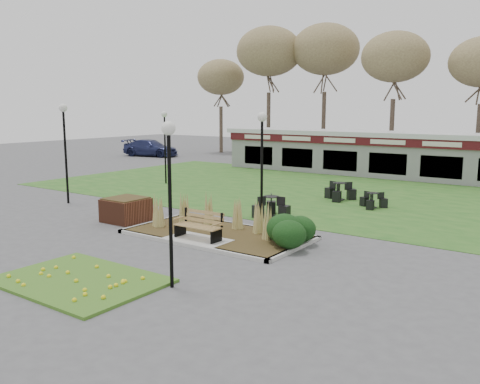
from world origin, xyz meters
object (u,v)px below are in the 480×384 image
Objects in this scene: food_pavilion at (395,154)px; lamp_post_mid_left at (64,131)px; park_bench at (200,225)px; lamp_post_mid_right at (262,144)px; lamp_post_near_left at (169,168)px; bistro_set_b at (271,210)px; bistro_set_c at (339,194)px; bistro_set_d at (373,203)px; car_silver at (267,153)px; car_black at (292,151)px; lamp_post_far_left at (165,131)px; car_blue at (151,148)px; brick_planter at (126,209)px.

food_pavilion is 5.31× the size of lamp_post_mid_left.
lamp_post_mid_right is at bearing 81.12° from park_bench.
lamp_post_near_left is 9.23m from bistro_set_b.
lamp_post_mid_left is 3.00× the size of bistro_set_c.
lamp_post_mid_right is at bearing -109.87° from bistro_set_d.
lamp_post_mid_right is at bearing -152.57° from car_silver.
bistro_set_d is 0.33× the size of car_black.
lamp_post_mid_right is 2.70× the size of bistro_set_b.
lamp_post_near_left is at bearing -84.63° from food_pavilion.
park_bench is 4.76m from bistro_set_b.
car_blue is (-13.04, 11.75, -2.34)m from lamp_post_far_left.
car_blue is (-22.98, 16.00, 0.46)m from bistro_set_b.
car_silver is 0.94× the size of car_black.
lamp_post_mid_left reaches higher than car_black.
car_silver is (-12.53, 4.37, -0.86)m from food_pavilion.
bistro_set_d is (0.40, 12.70, -2.77)m from lamp_post_near_left.
lamp_post_near_left is 13.01m from bistro_set_d.
bistro_set_b is 5.22m from bistro_set_c.
car_silver is (-8.13, 23.34, 0.14)m from brick_planter.
lamp_post_near_left is 17.70m from lamp_post_far_left.
car_blue is at bearing 143.14° from lamp_post_mid_right.
brick_planter is 6.02m from lamp_post_mid_right.
park_bench is 1.13× the size of brick_planter.
car_silver is (-13.01, 21.02, -2.51)m from lamp_post_mid_right.
bistro_set_c is (-1.65, 13.67, -2.72)m from lamp_post_near_left.
bistro_set_d is at bearing -76.39° from food_pavilion.
lamp_post_far_left is (-10.07, -10.72, 1.62)m from food_pavilion.
car_silver is at bearing 117.90° from lamp_post_near_left.
brick_planter is 1.19× the size of bistro_set_d.
car_black reaches higher than bistro_set_c.
car_black is at bearing 105.51° from brick_planter.
brick_planter is at bearing -148.31° from car_blue.
lamp_post_far_left reaches higher than bistro_set_d.
bistro_set_b is 1.26× the size of bistro_set_d.
bistro_set_c is (10.12, 8.09, -3.08)m from lamp_post_mid_left.
bistro_set_d is 21.41m from car_silver.
lamp_post_mid_right is at bearing 7.02° from lamp_post_mid_left.
lamp_post_near_left is 2.68× the size of bistro_set_c.
car_blue is at bearing 138.08° from park_bench.
lamp_post_near_left is at bearing -156.42° from car_silver.
bistro_set_c is at bearing 86.76° from park_bench.
lamp_post_mid_left is 1.09× the size of lamp_post_far_left.
park_bench is 0.47× the size of car_silver.
car_blue is (-10.58, -3.34, 0.14)m from car_silver.
park_bench is 19.73m from food_pavilion.
lamp_post_far_left is 11.16m from bistro_set_b.
lamp_post_mid_left is at bearing 168.22° from brick_planter.
car_blue is (-13.55, 18.92, -2.61)m from lamp_post_mid_left.
car_black is at bearing 125.89° from bistro_set_c.
lamp_post_far_left is at bearing -176.81° from car_black.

